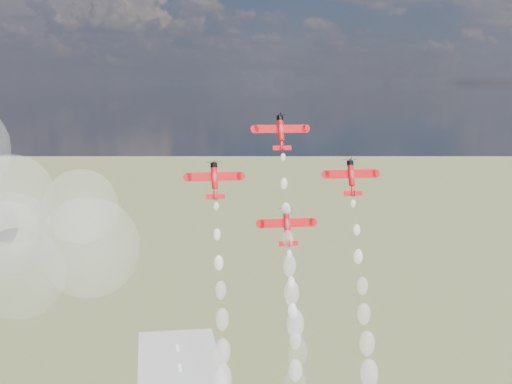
{
  "coord_description": "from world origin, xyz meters",
  "views": [
    {
      "loc": [
        -9.7,
        -134.83,
        101.37
      ],
      "look_at": [
        12.8,
        12.53,
        78.6
      ],
      "focal_mm": 50.0,
      "sensor_mm": 36.0,
      "label": 1
    }
  ],
  "objects": [
    {
      "name": "plane_left",
      "position": [
        3.99,
        12.45,
        81.4
      ],
      "size": [
        11.23,
        5.12,
        7.66
      ],
      "rotation": [
        1.19,
        0.0,
        0.0
      ],
      "color": "red",
      "rests_on": "ground"
    },
    {
      "name": "drifted_smoke_cloud",
      "position": [
        -41.62,
        24.8,
        71.55
      ],
      "size": [
        63.06,
        39.19,
        49.41
      ],
      "color": "white",
      "rests_on": "ground"
    },
    {
      "name": "plane_slot",
      "position": [
        18.8,
        8.63,
        71.77
      ],
      "size": [
        11.23,
        5.12,
        7.66
      ],
      "rotation": [
        1.19,
        0.0,
        0.0
      ],
      "color": "red",
      "rests_on": "ground"
    },
    {
      "name": "smoke_trail_lead",
      "position": [
        19.03,
        -2.57,
        42.79
      ],
      "size": [
        5.71,
        23.95,
        57.95
      ],
      "color": "white",
      "rests_on": "plane_lead"
    },
    {
      "name": "plane_lead",
      "position": [
        18.8,
        16.27,
        91.04
      ],
      "size": [
        11.23,
        5.12,
        7.66
      ],
      "rotation": [
        1.19,
        0.0,
        0.0
      ],
      "color": "red",
      "rests_on": "ground"
    },
    {
      "name": "plane_right",
      "position": [
        33.6,
        12.45,
        81.4
      ],
      "size": [
        11.23,
        5.12,
        7.66
      ],
      "rotation": [
        1.19,
        0.0,
        0.0
      ],
      "color": "red",
      "rests_on": "ground"
    }
  ]
}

